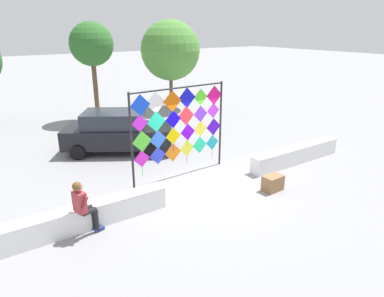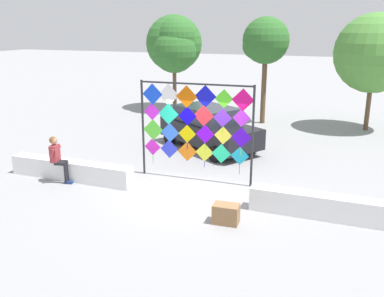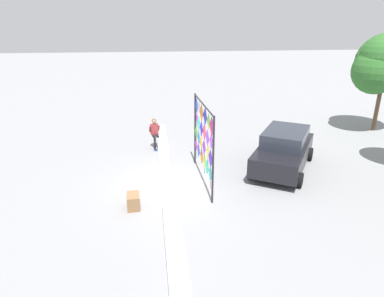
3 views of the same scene
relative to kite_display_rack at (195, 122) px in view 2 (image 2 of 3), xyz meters
name	(u,v)px [view 2 (image 2 of 3)]	position (x,y,z in m)	size (l,w,h in m)	color
ground	(191,194)	(0.32, -1.15, -1.86)	(120.00, 120.00, 0.00)	gray
plaza_ledge_left	(71,170)	(-3.63, -1.41, -1.56)	(4.24, 0.46, 0.62)	white
plaza_ledge_right	(335,208)	(4.26, -1.41, -1.56)	(4.24, 0.46, 0.62)	white
kite_display_rack	(195,122)	(0.00, 0.00, 0.00)	(3.60, 0.21, 3.06)	#232328
seated_vendor	(58,156)	(-3.80, -1.74, -1.01)	(0.67, 0.55, 1.46)	black
parked_car	(209,128)	(-0.74, 3.51, -1.02)	(4.59, 3.82, 1.66)	black
cardboard_box_large	(226,214)	(1.80, -2.58, -1.62)	(0.63, 0.41, 0.48)	olive
tree_broadleaf	(376,52)	(5.15, 9.07, 1.69)	(3.52, 3.52, 5.26)	brown
tree_far_right	(174,45)	(-5.12, 10.28, 1.79)	(3.14, 3.50, 5.29)	brown
tree_palm_like	(264,42)	(0.21, 8.74, 2.06)	(2.22, 2.22, 5.11)	brown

